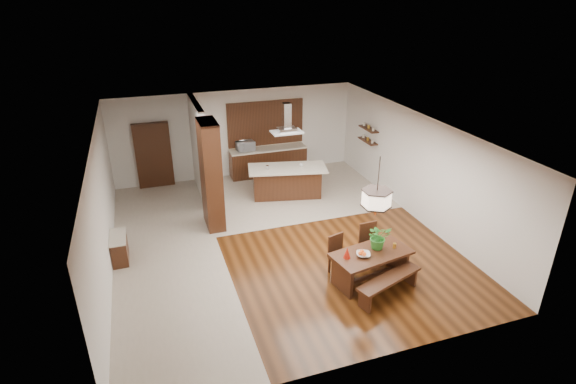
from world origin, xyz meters
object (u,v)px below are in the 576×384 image
object	(u,v)px
dining_bench	(389,286)
pendant_lantern	(378,187)
range_hood	(287,118)
microwave	(245,146)
kitchen_island	(287,181)
island_cup	(301,165)
dining_table	(371,260)
fruit_bowl	(363,255)
foliage_plant	(379,237)
dining_chair_left	(340,256)
hallway_console	(119,248)
dining_chair_right	(371,245)

from	to	relation	value
dining_bench	pendant_lantern	xyz separation A→B (m)	(-0.11, 0.61, 2.02)
dining_bench	range_hood	bearing A→B (deg)	94.77
microwave	kitchen_island	bearing A→B (deg)	-76.70
microwave	island_cup	bearing A→B (deg)	-67.99
dining_table	island_cup	distance (m)	4.66
fruit_bowl	foliage_plant	bearing A→B (deg)	23.38
foliage_plant	microwave	world-z (taller)	foliage_plant
dining_chair_left	pendant_lantern	xyz separation A→B (m)	(0.52, -0.44, 1.78)
dining_chair_left	kitchen_island	size ratio (longest dim) A/B	0.37
hallway_console	island_cup	size ratio (longest dim) A/B	7.99
dining_chair_right	island_cup	distance (m)	4.08
dining_bench	kitchen_island	bearing A→B (deg)	94.78
hallway_console	dining_chair_right	size ratio (longest dim) A/B	0.89
dining_chair_right	foliage_plant	bearing A→B (deg)	-106.71
dining_bench	fruit_bowl	size ratio (longest dim) A/B	5.55
foliage_plant	dining_bench	bearing A→B (deg)	-97.69
foliage_plant	dining_chair_right	bearing A→B (deg)	75.89
kitchen_island	island_cup	bearing A→B (deg)	-0.17
island_cup	microwave	distance (m)	2.34
foliage_plant	microwave	bearing A→B (deg)	101.85
dining_bench	kitchen_island	world-z (taller)	kitchen_island
dining_bench	pendant_lantern	world-z (taller)	pendant_lantern
dining_bench	fruit_bowl	bearing A→B (deg)	122.82
dining_chair_right	range_hood	world-z (taller)	range_hood
range_hood	microwave	xyz separation A→B (m)	(-0.82, 1.88, -1.36)
foliage_plant	island_cup	bearing A→B (deg)	91.51
dining_table	fruit_bowl	bearing A→B (deg)	-163.58
hallway_console	fruit_bowl	bearing A→B (deg)	-28.45
foliage_plant	microwave	distance (m)	6.63
pendant_lantern	range_hood	size ratio (longest dim) A/B	1.46
foliage_plant	microwave	xyz separation A→B (m)	(-1.36, 6.49, 0.11)
fruit_bowl	range_hood	bearing A→B (deg)	91.16
dining_table	range_hood	xyz separation A→B (m)	(-0.34, 4.74, 1.94)
microwave	dining_chair_left	bearing A→B (deg)	-94.28
dining_bench	range_hood	xyz separation A→B (m)	(-0.45, 5.35, 2.24)
hallway_console	fruit_bowl	xyz separation A→B (m)	(4.95, -2.68, 0.44)
dining_bench	dining_chair_left	xyz separation A→B (m)	(-0.63, 1.05, 0.23)
dining_bench	island_cup	world-z (taller)	island_cup
pendant_lantern	fruit_bowl	distance (m)	1.51
dining_table	range_hood	distance (m)	5.13
island_cup	microwave	world-z (taller)	microwave
foliage_plant	fruit_bowl	xyz separation A→B (m)	(-0.45, -0.19, -0.24)
dining_chair_left	microwave	world-z (taller)	microwave
fruit_bowl	dining_chair_left	bearing A→B (deg)	118.74
hallway_console	microwave	bearing A→B (deg)	44.75
dining_bench	microwave	world-z (taller)	microwave
dining_table	island_cup	size ratio (longest dim) A/B	16.79
hallway_console	dining_chair_right	xyz separation A→B (m)	(5.52, -2.02, 0.18)
hallway_console	foliage_plant	xyz separation A→B (m)	(5.40, -2.49, 0.68)
fruit_bowl	range_hood	world-z (taller)	range_hood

